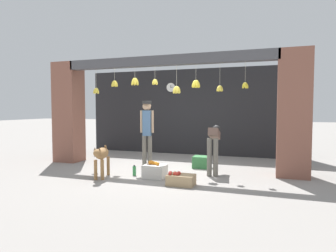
{
  "coord_description": "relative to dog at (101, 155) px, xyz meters",
  "views": [
    {
      "loc": [
        2.55,
        -6.87,
        1.52
      ],
      "look_at": [
        0.0,
        0.4,
        1.07
      ],
      "focal_mm": 32.0,
      "sensor_mm": 36.0,
      "label": 1
    }
  ],
  "objects": [
    {
      "name": "ground_plane",
      "position": [
        0.98,
        1.21,
        -0.49
      ],
      "size": [
        60.0,
        60.0,
        0.0
      ],
      "primitive_type": "plane",
      "color": "gray"
    },
    {
      "name": "shop_back_wall",
      "position": [
        0.98,
        3.96,
        0.92
      ],
      "size": [
        7.28,
        0.12,
        2.82
      ],
      "primitive_type": "cube",
      "color": "#232326",
      "rests_on": "ground_plane"
    },
    {
      "name": "shop_pillar_left",
      "position": [
        -2.01,
        1.51,
        0.92
      ],
      "size": [
        0.7,
        0.6,
        2.82
      ],
      "primitive_type": "cube",
      "color": "brown",
      "rests_on": "ground_plane"
    },
    {
      "name": "shop_pillar_right",
      "position": [
        3.97,
        1.51,
        0.92
      ],
      "size": [
        0.7,
        0.6,
        2.82
      ],
      "primitive_type": "cube",
      "color": "brown",
      "rests_on": "ground_plane"
    },
    {
      "name": "storefront_awning",
      "position": [
        0.97,
        1.33,
        2.14
      ],
      "size": [
        5.38,
        0.29,
        0.95
      ],
      "color": "#4C4C51"
    },
    {
      "name": "dog",
      "position": [
        0.0,
        0.0,
        0.0
      ],
      "size": [
        0.4,
        0.88,
        0.72
      ],
      "rotation": [
        0.0,
        0.0,
        -1.3
      ],
      "color": "#9E7042",
      "rests_on": "ground_plane"
    },
    {
      "name": "shopkeeper",
      "position": [
        0.57,
        1.21,
        0.53
      ],
      "size": [
        0.34,
        0.3,
        1.71
      ],
      "rotation": [
        0.0,
        0.0,
        3.37
      ],
      "color": "#6B665B",
      "rests_on": "ground_plane"
    },
    {
      "name": "worker_stooping",
      "position": [
        2.26,
        1.2,
        0.25
      ],
      "size": [
        0.27,
        0.85,
        1.12
      ],
      "rotation": [
        0.0,
        0.0,
        0.06
      ],
      "color": "#6B665B",
      "rests_on": "ground_plane"
    },
    {
      "name": "fruit_crate_oranges",
      "position": [
        1.1,
        0.39,
        -0.34
      ],
      "size": [
        0.48,
        0.39,
        0.35
      ],
      "color": "silver",
      "rests_on": "ground_plane"
    },
    {
      "name": "fruit_crate_apples",
      "position": [
        1.83,
        -0.04,
        -0.38
      ],
      "size": [
        0.54,
        0.36,
        0.28
      ],
      "color": "tan",
      "rests_on": "ground_plane"
    },
    {
      "name": "produce_box_green",
      "position": [
        1.83,
        1.81,
        -0.34
      ],
      "size": [
        0.42,
        0.36,
        0.3
      ],
      "primitive_type": "cube",
      "color": "#387A42",
      "rests_on": "ground_plane"
    },
    {
      "name": "water_bottle",
      "position": [
        0.58,
        0.44,
        -0.38
      ],
      "size": [
        0.08,
        0.08,
        0.23
      ],
      "color": "#38934C",
      "rests_on": "ground_plane"
    },
    {
      "name": "wall_clock",
      "position": [
        0.29,
        3.89,
        1.74
      ],
      "size": [
        0.32,
        0.03,
        0.32
      ],
      "color": "black"
    }
  ]
}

